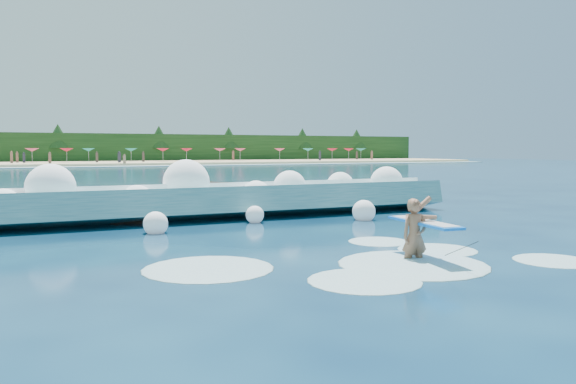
# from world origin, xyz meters

# --- Properties ---
(ground) EXTENTS (200.00, 200.00, 0.00)m
(ground) POSITION_xyz_m (0.00, 0.00, 0.00)
(ground) COLOR #07213F
(ground) RESTS_ON ground
(beach) EXTENTS (140.00, 20.00, 0.40)m
(beach) POSITION_xyz_m (0.00, 78.00, 0.20)
(beach) COLOR tan
(beach) RESTS_ON ground
(wet_band) EXTENTS (140.00, 5.00, 0.08)m
(wet_band) POSITION_xyz_m (0.00, 67.00, 0.04)
(wet_band) COLOR silver
(wet_band) RESTS_ON ground
(treeline) EXTENTS (140.00, 4.00, 5.00)m
(treeline) POSITION_xyz_m (0.00, 88.00, 2.50)
(treeline) COLOR black
(treeline) RESTS_ON ground
(breaking_wave) EXTENTS (17.33, 2.73, 1.49)m
(breaking_wave) POSITION_xyz_m (1.12, 6.72, 0.52)
(breaking_wave) COLOR teal
(breaking_wave) RESTS_ON ground
(rock_cluster) EXTENTS (8.19, 3.29, 1.33)m
(rock_cluster) POSITION_xyz_m (-2.04, 7.53, 0.42)
(rock_cluster) COLOR black
(rock_cluster) RESTS_ON ground
(surfer_with_board) EXTENTS (0.97, 2.83, 1.62)m
(surfer_with_board) POSITION_xyz_m (2.42, -2.49, 0.60)
(surfer_with_board) COLOR #935F45
(surfer_with_board) RESTS_ON ground
(wave_spray) EXTENTS (14.83, 4.39, 2.14)m
(wave_spray) POSITION_xyz_m (0.91, 6.59, 0.99)
(wave_spray) COLOR white
(wave_spray) RESTS_ON ground
(surf_foam) EXTENTS (9.11, 5.35, 0.16)m
(surf_foam) POSITION_xyz_m (1.29, -2.32, 0.00)
(surf_foam) COLOR silver
(surf_foam) RESTS_ON ground
(beach_umbrellas) EXTENTS (110.51, 6.64, 0.50)m
(beach_umbrellas) POSITION_xyz_m (0.17, 79.70, 2.25)
(beach_umbrellas) COLOR teal
(beach_umbrellas) RESTS_ON ground
(beachgoers) EXTENTS (91.81, 12.13, 1.89)m
(beachgoers) POSITION_xyz_m (2.41, 75.50, 1.13)
(beachgoers) COLOR #3F332D
(beachgoers) RESTS_ON ground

